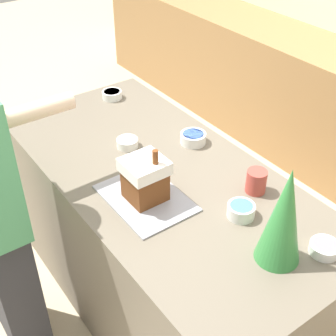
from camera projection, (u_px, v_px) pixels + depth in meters
ground_plane at (162, 300)px, 2.64m from camera, size 12.00×12.00×0.00m
kitchen_island at (161, 243)px, 2.38m from camera, size 1.83×0.86×0.90m
baking_tray at (146, 198)px, 1.96m from camera, size 0.40×0.29×0.01m
gingerbread_house at (145, 179)px, 1.90m from camera, size 0.16×0.17×0.25m
decorative_tree at (284, 216)px, 1.58m from camera, size 0.16×0.16×0.39m
candy_bowl_front_corner at (193, 138)px, 2.30m from camera, size 0.13×0.13×0.05m
candy_bowl_center_rear at (325, 248)px, 1.70m from camera, size 0.11×0.11×0.04m
candy_bowl_beside_tree at (112, 94)px, 2.69m from camera, size 0.11×0.11×0.04m
candy_bowl_behind_tray at (127, 143)px, 2.27m from camera, size 0.10×0.10×0.04m
candy_bowl_far_left at (241, 210)px, 1.86m from camera, size 0.11×0.11×0.05m
mug at (256, 181)px, 1.98m from camera, size 0.09×0.09×0.10m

